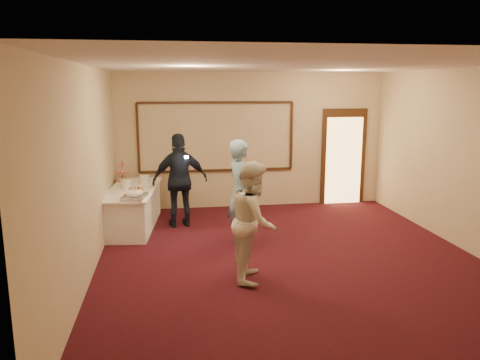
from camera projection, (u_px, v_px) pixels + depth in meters
The scene contains 14 objects.
floor at pixel (291, 260), 7.38m from camera, with size 7.00×7.00×0.00m, color black.
room_walls at pixel (294, 132), 6.98m from camera, with size 6.04×7.04×3.02m.
wall_molding at pixel (217, 137), 10.31m from camera, with size 3.45×0.04×1.55m.
doorway at pixel (343, 157), 10.84m from camera, with size 1.05×0.07×2.20m.
buffet_table at pixel (133, 208), 9.05m from camera, with size 1.10×2.32×0.77m.
pavlova_tray at pixel (134, 194), 8.12m from camera, with size 0.45×0.58×0.19m.
cupcake_stand at pixel (123, 173), 9.66m from camera, with size 0.32×0.32×0.47m.
plate_stack_a at pixel (127, 184), 9.02m from camera, with size 0.20×0.20×0.16m.
plate_stack_b at pixel (144, 179), 9.42m from camera, with size 0.21×0.21×0.17m.
tart at pixel (137, 190), 8.72m from camera, with size 0.25×0.25×0.05m.
man at pixel (241, 193), 7.92m from camera, with size 0.67×0.44×1.83m, color #7BA9CB.
woman at pixel (254, 221), 6.54m from camera, with size 0.82×0.64×1.69m, color white.
guest at pixel (180, 181), 9.02m from camera, with size 1.07×0.44×1.82m, color black.
camera_flash at pixel (187, 157), 8.67m from camera, with size 0.07×0.04×0.05m, color white.
Camera 1 is at (-1.86, -6.78, 2.71)m, focal length 35.00 mm.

